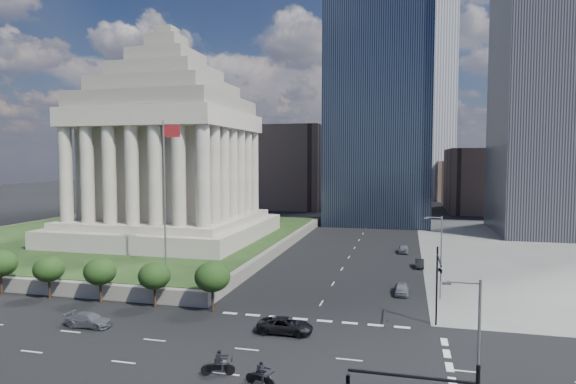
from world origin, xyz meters
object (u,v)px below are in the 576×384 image
(parked_sedan_mid, at_px, (419,264))
(street_lamp_north, at_px, (440,252))
(street_lamp_south, at_px, (475,356))
(motorcycle_trail, at_px, (218,363))
(motorcycle_lead, at_px, (260,373))
(suv_grey, at_px, (89,320))
(parked_sedan_far, at_px, (403,249))
(flagpole, at_px, (166,186))
(pickup_truck, at_px, (285,325))
(traffic_signal_ne, at_px, (438,278))
(war_memorial, at_px, (168,134))
(parked_sedan_near, at_px, (402,289))

(parked_sedan_mid, bearing_deg, street_lamp_north, -82.96)
(street_lamp_south, height_order, motorcycle_trail, street_lamp_south)
(parked_sedan_mid, distance_m, motorcycle_lead, 44.65)
(suv_grey, distance_m, motorcycle_lead, 21.80)
(parked_sedan_far, bearing_deg, motorcycle_lead, -99.10)
(street_lamp_north, height_order, suv_grey, street_lamp_north)
(flagpole, bearing_deg, pickup_truck, -35.40)
(traffic_signal_ne, xyz_separation_m, parked_sedan_mid, (-1.00, 28.01, -4.64))
(street_lamp_north, distance_m, motorcycle_trail, 31.34)
(pickup_truck, bearing_deg, street_lamp_north, -45.28)
(traffic_signal_ne, relative_size, suv_grey, 1.69)
(suv_grey, height_order, motorcycle_trail, motorcycle_trail)
(war_memorial, relative_size, parked_sedan_far, 9.07)
(suv_grey, distance_m, parked_sedan_far, 55.58)
(parked_sedan_near, relative_size, parked_sedan_mid, 1.13)
(flagpole, height_order, street_lamp_south, flagpole)
(parked_sedan_near, distance_m, parked_sedan_far, 27.32)
(street_lamp_south, relative_size, parked_sedan_near, 2.39)
(parked_sedan_near, height_order, parked_sedan_far, parked_sedan_far)
(motorcycle_trail, bearing_deg, war_memorial, 104.94)
(street_lamp_north, bearing_deg, suv_grey, -152.02)
(street_lamp_south, height_order, suv_grey, street_lamp_south)
(motorcycle_lead, bearing_deg, parked_sedan_mid, 90.00)
(war_memorial, distance_m, parked_sedan_mid, 50.42)
(war_memorial, relative_size, traffic_signal_ne, 4.88)
(street_lamp_south, xyz_separation_m, street_lamp_north, (0.00, 31.00, 0.00))
(war_memorial, distance_m, motorcycle_trail, 60.17)
(motorcycle_lead, bearing_deg, pickup_truck, 110.47)
(street_lamp_south, relative_size, street_lamp_north, 1.00)
(pickup_truck, distance_m, parked_sedan_near, 19.53)
(street_lamp_south, bearing_deg, pickup_truck, 133.75)
(parked_sedan_mid, bearing_deg, suv_grey, -132.20)
(pickup_truck, distance_m, suv_grey, 19.72)
(street_lamp_north, height_order, motorcycle_lead, street_lamp_north)
(flagpole, height_order, parked_sedan_far, flagpole)
(street_lamp_south, height_order, parked_sedan_far, street_lamp_south)
(flagpole, height_order, motorcycle_trail, flagpole)
(motorcycle_trail, bearing_deg, flagpole, 108.98)
(flagpole, relative_size, motorcycle_trail, 7.46)
(suv_grey, bearing_deg, pickup_truck, -80.97)
(street_lamp_south, distance_m, parked_sedan_near, 32.70)
(suv_grey, distance_m, parked_sedan_near, 35.86)
(suv_grey, xyz_separation_m, motorcycle_lead, (20.33, -7.87, 0.25))
(flagpole, height_order, pickup_truck, flagpole)
(parked_sedan_near, bearing_deg, pickup_truck, -123.31)
(traffic_signal_ne, bearing_deg, parked_sedan_mid, 92.04)
(war_memorial, bearing_deg, motorcycle_lead, -56.03)
(parked_sedan_near, bearing_deg, suv_grey, -147.43)
(street_lamp_south, relative_size, parked_sedan_mid, 2.69)
(parked_sedan_mid, bearing_deg, parked_sedan_far, 102.92)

